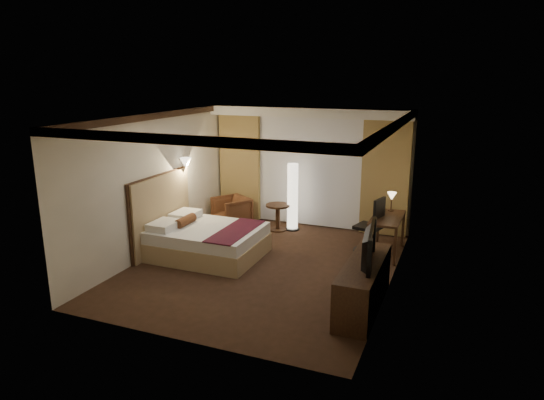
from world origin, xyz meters
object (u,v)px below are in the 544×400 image
at_px(bed, 208,242).
at_px(office_chair, 368,225).
at_px(floor_lamp, 293,197).
at_px(desk, 386,235).
at_px(television, 364,240).
at_px(side_table, 278,217).
at_px(dresser, 363,285).
at_px(armchair, 232,210).

xyz_separation_m(bed, office_chair, (2.80, 1.34, 0.27)).
xyz_separation_m(floor_lamp, office_chair, (1.85, -0.82, -0.19)).
height_order(desk, television, television).
relative_size(side_table, office_chair, 0.53).
height_order(dresser, television, television).
xyz_separation_m(bed, dresser, (3.19, -1.01, 0.07)).
xyz_separation_m(armchair, office_chair, (3.25, -0.58, 0.19)).
height_order(side_table, office_chair, office_chair).
xyz_separation_m(armchair, floor_lamp, (1.40, 0.24, 0.39)).
height_order(bed, floor_lamp, floor_lamp).
bearing_deg(dresser, armchair, 141.15).
xyz_separation_m(bed, desk, (3.14, 1.39, 0.08)).
bearing_deg(armchair, office_chair, 23.07).
relative_size(floor_lamp, desk, 1.26).
bearing_deg(armchair, television, -5.93).
height_order(bed, side_table, side_table).
bearing_deg(bed, side_table, 71.55).
xyz_separation_m(floor_lamp, dresser, (2.24, -3.17, -0.39)).
bearing_deg(television, desk, -6.63).
bearing_deg(office_chair, desk, 24.44).
relative_size(bed, side_table, 3.36).
height_order(armchair, floor_lamp, floor_lamp).
distance_m(side_table, office_chair, 2.25).
relative_size(armchair, television, 0.64).
bearing_deg(bed, floor_lamp, 66.22).
distance_m(armchair, office_chair, 3.31).
bearing_deg(television, side_table, 32.64).
distance_m(side_table, television, 3.98).
distance_m(floor_lamp, dresser, 3.90).
bearing_deg(television, office_chair, 1.61).
relative_size(armchair, side_table, 1.25).
distance_m(dresser, television, 0.70).
distance_m(bed, desk, 3.44).
distance_m(office_chair, dresser, 2.39).
distance_m(floor_lamp, desk, 2.35).
distance_m(armchair, side_table, 1.12).
distance_m(armchair, dresser, 4.67).
bearing_deg(dresser, side_table, 130.08).
distance_m(armchair, desk, 3.63).
relative_size(armchair, office_chair, 0.66).
bearing_deg(floor_lamp, television, -55.10).
xyz_separation_m(desk, office_chair, (-0.34, -0.05, 0.19)).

